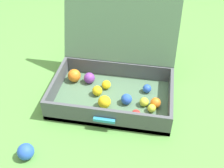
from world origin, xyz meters
name	(u,v)px	position (x,y,z in m)	size (l,w,h in m)	color
ground_plane	(116,105)	(0.00, 0.00, 0.00)	(16.00, 16.00, 0.00)	#569342
open_suitcase	(114,75)	(-0.03, 0.12, 0.12)	(0.67, 0.59, 0.53)	#4C7051
stray_ball_on_grass	(26,152)	(-0.35, -0.42, 0.04)	(0.08, 0.08, 0.08)	blue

